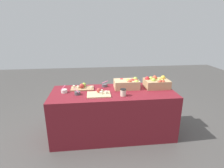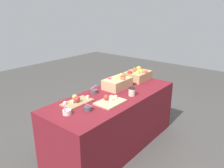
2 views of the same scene
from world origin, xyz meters
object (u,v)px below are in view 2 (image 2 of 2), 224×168
cutting_board_back (77,101)px  sample_bowl_far (67,112)px  apple_crate_left (138,75)px  coffee_cup (132,92)px  apple_crate_middle (118,82)px  sample_bowl_mid (88,108)px  cutting_board_front (110,101)px  sample_bowl_near (94,91)px

cutting_board_back → sample_bowl_far: 0.30m
apple_crate_left → coffee_cup: apple_crate_left is taller
apple_crate_middle → sample_bowl_mid: size_ratio=3.83×
sample_bowl_mid → sample_bowl_far: bearing=152.8°
apple_crate_middle → coffee_cup: 0.34m
cutting_board_front → sample_bowl_far: size_ratio=3.17×
cutting_board_front → sample_bowl_near: (0.11, 0.36, 0.01)m
coffee_cup → apple_crate_left: bearing=26.4°
cutting_board_front → sample_bowl_near: 0.38m
sample_bowl_near → cutting_board_back: bearing=-169.3°
cutting_board_front → sample_bowl_far: sample_bowl_far is taller
sample_bowl_far → apple_crate_middle: bearing=5.1°
sample_bowl_mid → sample_bowl_far: sample_bowl_far is taller
apple_crate_middle → cutting_board_front: apple_crate_middle is taller
cutting_board_front → sample_bowl_near: sample_bowl_near is taller
sample_bowl_mid → coffee_cup: bearing=-10.3°
sample_bowl_near → sample_bowl_far: 0.67m
apple_crate_left → cutting_board_back: 1.21m
sample_bowl_mid → cutting_board_front: bearing=-7.7°
apple_crate_left → coffee_cup: size_ratio=3.65×
apple_crate_left → sample_bowl_near: bearing=170.9°
cutting_board_front → apple_crate_left: bearing=13.3°
cutting_board_front → sample_bowl_mid: sample_bowl_mid is taller
sample_bowl_far → coffee_cup: (0.87, -0.23, 0.03)m
cutting_board_back → apple_crate_middle: bearing=-4.3°
apple_crate_left → sample_bowl_far: bearing=-177.0°
cutting_board_front → cutting_board_back: 0.39m
apple_crate_middle → cutting_board_back: (-0.72, 0.05, -0.05)m
cutting_board_back → sample_bowl_far: bearing=-151.9°
sample_bowl_far → coffee_cup: sample_bowl_far is taller
cutting_board_back → sample_bowl_mid: (-0.06, -0.25, 0.00)m
apple_crate_middle → sample_bowl_near: bearing=161.1°
apple_crate_left → sample_bowl_far: size_ratio=3.58×
sample_bowl_near → sample_bowl_far: bearing=-161.4°
cutting_board_front → sample_bowl_near: size_ratio=3.33×
sample_bowl_mid → apple_crate_middle: bearing=13.9°
apple_crate_left → coffee_cup: 0.68m
apple_crate_middle → cutting_board_front: size_ratio=1.15×
sample_bowl_far → sample_bowl_near: bearing=18.6°
cutting_board_back → sample_bowl_near: 0.37m
apple_crate_middle → cutting_board_front: (-0.47, -0.24, -0.06)m
cutting_board_back → cutting_board_front: bearing=-49.0°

